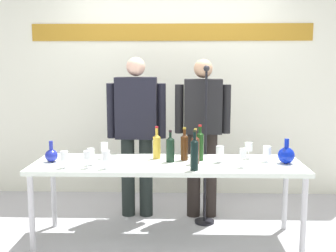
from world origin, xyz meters
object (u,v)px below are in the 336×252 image
object	(u,v)px
wine_bottle_2	(170,148)
wine_glass_left_1	(64,156)
wine_bottle_4	(200,145)
wine_glass_left_0	(91,153)
decanter_blue_right	(286,155)
wine_glass_right_2	(220,151)
wine_glass_left_4	(104,147)
wine_glass_right_3	(243,154)
wine_glass_right_1	(267,151)
wine_glass_left_2	(87,156)
microphone_stand	(205,171)
wine_glass_left_3	(106,156)
wine_glass_right_0	(249,147)
wine_bottle_0	(157,145)
display_table	(168,168)
presenter_left	(136,127)
wine_bottle_5	(194,153)
wine_bottle_1	(195,149)
decanter_blue_left	(51,155)
wine_bottle_3	(184,146)
presenter_right	(203,129)

from	to	relation	value
wine_bottle_2	wine_glass_left_1	distance (m)	0.92
wine_bottle_4	wine_glass_left_0	distance (m)	0.97
decanter_blue_right	wine_glass_right_2	world-z (taller)	decanter_blue_right
wine_glass_left_4	wine_glass_right_3	distance (m)	1.27
wine_glass_right_1	wine_glass_left_0	bearing A→B (deg)	-173.42
wine_glass_left_2	wine_glass_left_4	world-z (taller)	same
microphone_stand	wine_glass_right_2	bearing A→B (deg)	-76.64
decanter_blue_right	wine_glass_left_4	size ratio (longest dim) A/B	1.48
wine_glass_left_3	wine_glass_left_4	distance (m)	0.40
wine_glass_left_4	wine_glass_right_0	world-z (taller)	wine_glass_right_0
wine_bottle_0	wine_glass_left_4	distance (m)	0.48
display_table	wine_bottle_2	world-z (taller)	wine_bottle_2
wine_glass_left_3	display_table	bearing A→B (deg)	25.65
presenter_left	wine_glass_left_1	world-z (taller)	presenter_left
wine_glass_right_2	decanter_blue_right	bearing A→B (deg)	-2.59
wine_glass_right_1	microphone_stand	distance (m)	0.72
wine_glass_right_0	wine_bottle_4	bearing A→B (deg)	-170.01
wine_bottle_5	wine_bottle_1	bearing A→B (deg)	86.01
wine_bottle_0	wine_glass_left_1	world-z (taller)	wine_bottle_0
wine_bottle_2	wine_bottle_4	xyz separation A→B (m)	(0.27, 0.07, 0.02)
wine_bottle_0	wine_glass_left_1	size ratio (longest dim) A/B	2.09
wine_glass_left_4	wine_glass_left_0	bearing A→B (deg)	-104.70
wine_bottle_2	wine_glass_right_0	bearing A→B (deg)	11.65
wine_glass_right_3	wine_glass_left_1	bearing A→B (deg)	-177.63
wine_bottle_5	wine_glass_left_1	size ratio (longest dim) A/B	2.34
wine_glass_left_4	wine_bottle_0	bearing A→B (deg)	1.66
display_table	wine_glass_left_0	size ratio (longest dim) A/B	16.04
decanter_blue_left	wine_glass_left_1	world-z (taller)	decanter_blue_left
wine_bottle_3	wine_glass_left_3	distance (m)	0.74
decanter_blue_left	wine_bottle_3	xyz separation A→B (m)	(1.19, 0.11, 0.07)
wine_glass_left_0	wine_glass_right_3	xyz separation A→B (m)	(1.30, -0.04, 0.01)
wine_glass_left_2	presenter_right	bearing A→B (deg)	41.06
display_table	wine_bottle_0	xyz separation A→B (m)	(-0.10, 0.16, 0.18)
wine_glass_left_0	wine_glass_left_2	xyz separation A→B (m)	(-0.01, -0.11, 0.00)
display_table	wine_glass_left_2	world-z (taller)	wine_glass_left_2
wine_glass_left_1	wine_glass_left_3	bearing A→B (deg)	-2.49
display_table	microphone_stand	size ratio (longest dim) A/B	1.50
wine_glass_left_4	presenter_right	bearing A→B (deg)	28.34
wine_glass_left_4	wine_glass_right_0	size ratio (longest dim) A/B	0.99
wine_bottle_4	wine_glass_left_1	bearing A→B (deg)	-164.32
presenter_left	wine_glass_right_0	bearing A→B (deg)	-23.46
decanter_blue_left	presenter_left	world-z (taller)	presenter_left
microphone_stand	presenter_right	bearing A→B (deg)	95.91
wine_bottle_5	display_table	bearing A→B (deg)	130.42
wine_bottle_0	wine_glass_right_2	bearing A→B (deg)	-13.79
wine_glass_right_0	wine_glass_right_1	world-z (taller)	wine_glass_right_0
wine_glass_left_2	wine_glass_right_2	bearing A→B (deg)	12.41
wine_glass_left_1	wine_glass_left_4	bearing A→B (deg)	53.87
decanter_blue_left	decanter_blue_right	xyz separation A→B (m)	(2.08, 0.00, 0.01)
wine_bottle_5	wine_bottle_3	bearing A→B (deg)	102.08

